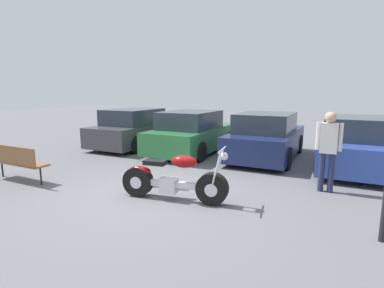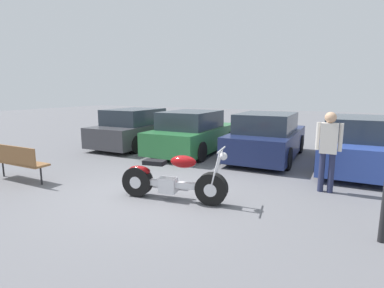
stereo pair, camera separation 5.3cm
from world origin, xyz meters
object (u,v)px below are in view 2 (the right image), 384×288
park_bench (17,159)px  person_standing (329,145)px  parked_car_blue (357,145)px  parked_car_dark_grey (137,129)px  parked_car_navy (267,137)px  motorcycle (172,180)px  parked_car_green (193,133)px

park_bench → person_standing: 7.14m
parked_car_blue → park_bench: bearing=-145.5°
parked_car_dark_grey → parked_car_navy: bearing=1.2°
parked_car_navy → parked_car_blue: size_ratio=1.00×
parked_car_blue → person_standing: person_standing is taller
motorcycle → parked_car_dark_grey: bearing=133.1°
motorcycle → parked_car_navy: bearing=80.2°
parked_car_blue → parked_car_dark_grey: bearing=178.9°
parked_car_dark_grey → parked_car_green: (2.55, -0.14, 0.00)m
parked_car_dark_grey → parked_car_green: bearing=-3.2°
person_standing → parked_car_dark_grey: bearing=159.1°
motorcycle → parked_car_navy: (0.81, 4.68, 0.27)m
parked_car_blue → parked_car_green: bearing=179.9°
person_standing → parked_car_blue: bearing=75.9°
parked_car_green → park_bench: bearing=-113.8°
parked_car_blue → parked_car_navy: bearing=174.2°
parked_car_green → parked_car_blue: size_ratio=1.00×
parked_car_navy → park_bench: bearing=-132.1°
motorcycle → person_standing: 3.38m
motorcycle → park_bench: (-3.95, -0.60, 0.14)m
parked_car_green → person_standing: size_ratio=2.40×
parked_car_green → motorcycle: bearing=-68.6°
motorcycle → parked_car_dark_grey: size_ratio=0.53×
parked_car_dark_grey → person_standing: (7.01, -2.67, 0.35)m
motorcycle → parked_car_dark_grey: (-4.28, 4.57, 0.27)m
parked_car_blue → park_bench: size_ratio=2.46×
parked_car_dark_grey → parked_car_navy: same height
parked_car_blue → person_standing: bearing=-104.1°
parked_car_dark_grey → person_standing: size_ratio=2.40×
parked_car_navy → park_bench: (-4.76, -5.28, -0.13)m
parked_car_green → parked_car_navy: 2.56m
parked_car_green → park_bench: size_ratio=2.46×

